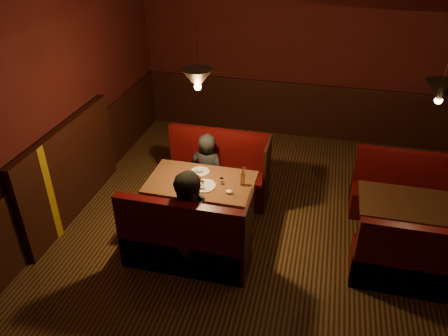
% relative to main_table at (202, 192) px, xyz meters
% --- Properties ---
extents(room, '(6.02, 7.02, 2.92)m').
position_rel_main_table_xyz_m(room, '(0.84, -0.42, 0.50)').
color(room, black).
rests_on(room, ground).
extents(main_table, '(1.34, 0.81, 0.94)m').
position_rel_main_table_xyz_m(main_table, '(0.00, 0.00, 0.00)').
color(main_table, '#542F1B').
rests_on(main_table, ground).
extents(main_bench_far, '(1.47, 0.52, 1.00)m').
position_rel_main_table_xyz_m(main_bench_far, '(0.01, 0.76, -0.23)').
color(main_bench_far, black).
rests_on(main_bench_far, ground).
extents(main_bench_near, '(1.47, 0.52, 1.00)m').
position_rel_main_table_xyz_m(main_bench_near, '(0.01, -0.76, -0.23)').
color(main_bench_near, black).
rests_on(main_bench_near, ground).
extents(second_table, '(1.17, 0.75, 0.66)m').
position_rel_main_table_xyz_m(second_table, '(2.51, 0.21, -0.06)').
color(second_table, '#542F1B').
rests_on(second_table, ground).
extents(second_bench_far, '(1.29, 0.48, 0.92)m').
position_rel_main_table_xyz_m(second_bench_far, '(2.54, 0.91, -0.26)').
color(second_bench_far, black).
rests_on(second_bench_far, ground).
extents(second_bench_near, '(1.29, 0.48, 0.92)m').
position_rel_main_table_xyz_m(second_bench_near, '(2.54, -0.48, -0.26)').
color(second_bench_near, black).
rests_on(second_bench_near, ground).
extents(diner_a, '(0.56, 0.41, 1.40)m').
position_rel_main_table_xyz_m(diner_a, '(-0.11, 0.64, 0.15)').
color(diner_a, black).
rests_on(diner_a, ground).
extents(diner_b, '(0.95, 0.86, 1.59)m').
position_rel_main_table_xyz_m(diner_b, '(0.09, -0.69, 0.24)').
color(diner_b, black).
rests_on(diner_b, ground).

